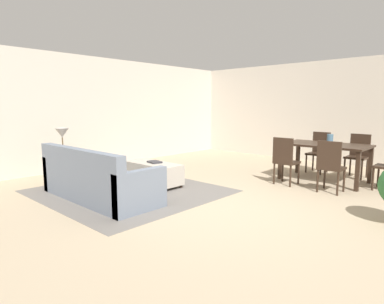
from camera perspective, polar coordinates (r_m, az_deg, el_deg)
ground_plane at (r=4.96m, az=6.52°, el=-9.68°), size 10.80×10.80×0.00m
wall_back at (r=9.25m, az=25.47°, el=6.33°), size 9.00×0.12×2.70m
wall_left at (r=8.47m, az=-16.63°, el=6.69°), size 0.12×11.00×2.70m
area_rug at (r=5.95m, az=-11.01°, el=-6.72°), size 3.00×2.80×0.01m
couch at (r=5.52m, az=-16.37°, el=-4.99°), size 2.29×0.88×0.86m
ottoman_table at (r=6.26m, az=-6.81°, el=-3.59°), size 1.18×0.51×0.43m
side_table at (r=6.81m, az=-21.67°, el=-1.48°), size 0.40×0.40×0.56m
table_lamp at (r=6.74m, az=-21.91°, el=2.96°), size 0.26×0.26×0.52m
dining_table at (r=7.02m, az=22.37°, el=0.60°), size 1.61×0.95×0.76m
dining_chair_near_left at (r=6.44m, az=16.05°, el=-1.06°), size 0.40×0.40×0.92m
dining_chair_near_right at (r=6.10m, az=23.18°, el=-1.91°), size 0.41×0.41×0.92m
dining_chair_far_left at (r=7.95m, az=21.49°, el=0.38°), size 0.42×0.42×0.92m
dining_chair_far_right at (r=7.73m, az=27.22°, el=-0.16°), size 0.41×0.41×0.92m
vase_centerpiece at (r=6.99m, az=23.14°, el=2.10°), size 0.12×0.12×0.20m
book_on_ottoman at (r=6.22m, az=-6.61°, el=-1.75°), size 0.29×0.24×0.03m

